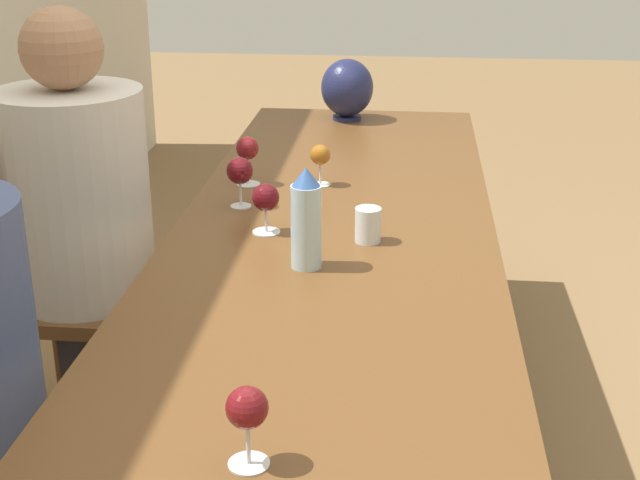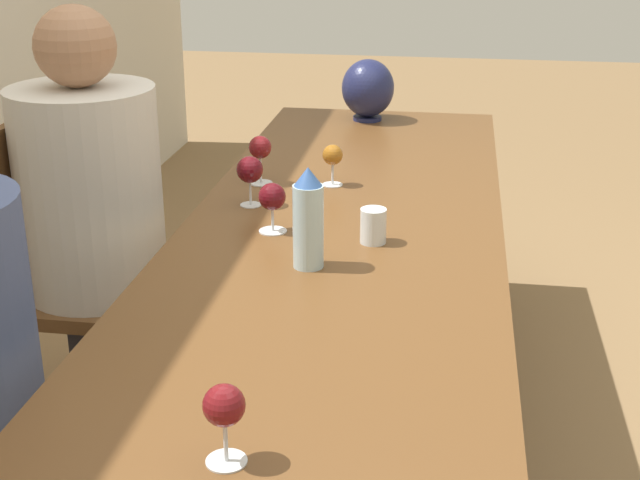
{
  "view_description": "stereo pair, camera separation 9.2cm",
  "coord_description": "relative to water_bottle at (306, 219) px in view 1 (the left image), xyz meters",
  "views": [
    {
      "loc": [
        -1.99,
        -0.19,
        1.52
      ],
      "look_at": [
        -0.2,
        0.0,
        0.82
      ],
      "focal_mm": 50.0,
      "sensor_mm": 36.0,
      "label": 1
    },
    {
      "loc": [
        -1.98,
        -0.28,
        1.52
      ],
      "look_at": [
        -0.2,
        0.0,
        0.82
      ],
      "focal_mm": 50.0,
      "sensor_mm": 36.0,
      "label": 2
    }
  ],
  "objects": [
    {
      "name": "dining_table",
      "position": [
        0.12,
        -0.04,
        -0.18
      ],
      "size": [
        2.96,
        0.83,
        0.72
      ],
      "color": "brown",
      "rests_on": "ground_plane"
    },
    {
      "name": "water_bottle",
      "position": [
        0.0,
        0.0,
        0.0
      ],
      "size": [
        0.07,
        0.07,
        0.24
      ],
      "color": "#ADCCD6",
      "rests_on": "dining_table"
    },
    {
      "name": "water_tumbler",
      "position": [
        0.17,
        -0.13,
        -0.07
      ],
      "size": [
        0.06,
        0.06,
        0.09
      ],
      "color": "silver",
      "rests_on": "dining_table"
    },
    {
      "name": "vase",
      "position": [
        1.44,
        0.02,
        0.0
      ],
      "size": [
        0.2,
        0.2,
        0.23
      ],
      "color": "#1E234C",
      "rests_on": "dining_table"
    },
    {
      "name": "wine_glass_0",
      "position": [
        0.4,
        0.23,
        -0.02
      ],
      "size": [
        0.07,
        0.07,
        0.14
      ],
      "color": "silver",
      "rests_on": "dining_table"
    },
    {
      "name": "wine_glass_1",
      "position": [
        0.6,
        0.24,
        -0.01
      ],
      "size": [
        0.07,
        0.07,
        0.14
      ],
      "color": "silver",
      "rests_on": "dining_table"
    },
    {
      "name": "wine_glass_2",
      "position": [
        0.61,
        0.03,
        -0.03
      ],
      "size": [
        0.06,
        0.06,
        0.12
      ],
      "color": "silver",
      "rests_on": "dining_table"
    },
    {
      "name": "wine_glass_3",
      "position": [
        -0.77,
        -0.0,
        -0.02
      ],
      "size": [
        0.06,
        0.06,
        0.13
      ],
      "color": "silver",
      "rests_on": "dining_table"
    },
    {
      "name": "wine_glass_4",
      "position": [
        0.21,
        0.13,
        -0.03
      ],
      "size": [
        0.07,
        0.07,
        0.13
      ],
      "color": "silver",
      "rests_on": "dining_table"
    },
    {
      "name": "chair_far",
      "position": [
        0.35,
        0.75,
        -0.33
      ],
      "size": [
        0.44,
        0.44,
        0.95
      ],
      "color": "brown",
      "rests_on": "ground_plane"
    },
    {
      "name": "person_far",
      "position": [
        0.35,
        0.66,
        -0.17
      ],
      "size": [
        0.4,
        0.4,
        1.26
      ],
      "color": "#2D2D38",
      "rests_on": "ground_plane"
    }
  ]
}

